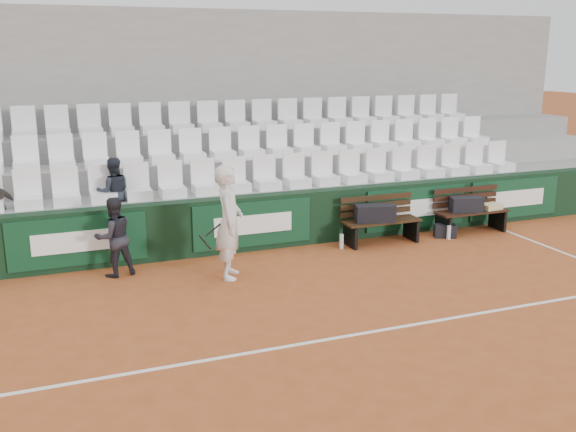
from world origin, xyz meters
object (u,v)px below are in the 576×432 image
object	(u,v)px
bench_left	(381,232)
tennis_player	(229,222)
bench_right	(471,221)
spectator_c	(112,166)
water_bottle_far	(449,233)
sports_bag_right	(466,204)
ball_kid	(114,237)
sports_bag_ground	(445,231)
sports_bag_left	(375,213)
water_bottle_near	(342,241)

from	to	relation	value
bench_left	tennis_player	bearing A→B (deg)	-166.28
bench_right	spectator_c	world-z (taller)	spectator_c
tennis_player	spectator_c	world-z (taller)	spectator_c
bench_right	spectator_c	size ratio (longest dim) A/B	1.25
bench_left	water_bottle_far	world-z (taller)	bench_left
sports_bag_right	water_bottle_far	distance (m)	0.75
sports_bag_right	ball_kid	size ratio (longest dim) A/B	0.48
spectator_c	sports_bag_right	bearing A→B (deg)	173.64
ball_kid	bench_right	bearing A→B (deg)	166.32
sports_bag_ground	spectator_c	bearing A→B (deg)	169.61
ball_kid	spectator_c	world-z (taller)	spectator_c
sports_bag_left	tennis_player	bearing A→B (deg)	-166.28
spectator_c	bench_left	bearing A→B (deg)	170.32
water_bottle_near	bench_right	bearing A→B (deg)	1.11
water_bottle_near	ball_kid	world-z (taller)	ball_kid
bench_left	tennis_player	size ratio (longest dim) A/B	0.82
sports_bag_ground	water_bottle_near	xyz separation A→B (m)	(-2.21, 0.04, 0.01)
spectator_c	water_bottle_far	bearing A→B (deg)	170.68
bench_left	water_bottle_near	size ratio (longest dim) A/B	5.46
sports_bag_left	spectator_c	world-z (taller)	spectator_c
water_bottle_far	spectator_c	world-z (taller)	spectator_c
bench_left	sports_bag_right	bearing A→B (deg)	-0.31
water_bottle_far	ball_kid	world-z (taller)	ball_kid
water_bottle_near	ball_kid	xyz separation A→B (m)	(-4.04, -0.01, 0.51)
bench_left	water_bottle_far	distance (m)	1.37
sports_bag_ground	spectator_c	size ratio (longest dim) A/B	0.34
water_bottle_near	spectator_c	xyz separation A→B (m)	(-3.89, 1.08, 1.47)
bench_right	tennis_player	bearing A→B (deg)	-171.44
sports_bag_left	tennis_player	distance (m)	3.12
water_bottle_far	sports_bag_right	bearing A→B (deg)	23.94
sports_bag_left	spectator_c	distance (m)	4.80
spectator_c	sports_bag_left	bearing A→B (deg)	169.38
sports_bag_ground	tennis_player	xyz separation A→B (m)	(-4.55, -0.69, 0.79)
bench_right	sports_bag_ground	size ratio (longest dim) A/B	3.66
bench_right	spectator_c	xyz separation A→B (m)	(-6.78, 1.02, 1.38)
water_bottle_near	spectator_c	size ratio (longest dim) A/B	0.23
bench_right	water_bottle_near	bearing A→B (deg)	-178.89
sports_bag_ground	ball_kid	distance (m)	6.28
water_bottle_far	tennis_player	bearing A→B (deg)	-173.35
sports_bag_right	water_bottle_near	bearing A→B (deg)	-179.21
bench_right	water_bottle_near	distance (m)	2.89
sports_bag_right	sports_bag_ground	distance (m)	0.71
bench_right	ball_kid	world-z (taller)	ball_kid
sports_bag_ground	bench_left	bearing A→B (deg)	176.14
sports_bag_ground	sports_bag_right	bearing A→B (deg)	8.94
sports_bag_left	sports_bag_right	bearing A→B (deg)	0.88
bench_left	sports_bag_left	world-z (taller)	sports_bag_left
water_bottle_far	spectator_c	xyz separation A→B (m)	(-6.09, 1.28, 1.47)
bench_right	water_bottle_near	xyz separation A→B (m)	(-2.89, -0.06, -0.09)
bench_right	sports_bag_right	size ratio (longest dim) A/B	2.40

